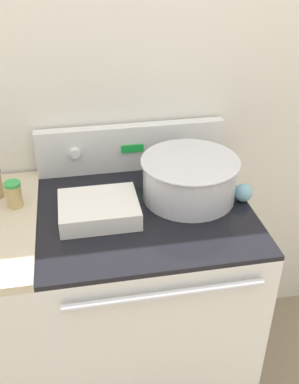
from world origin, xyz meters
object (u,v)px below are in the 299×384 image
(ladle, at_px, (242,192))
(spice_jar_green_cap, at_px, (14,194))
(casserole_dish, at_px, (99,208))
(mixing_bowl, at_px, (190,176))

(ladle, height_order, spice_jar_green_cap, spice_jar_green_cap)
(ladle, relative_size, spice_jar_green_cap, 2.62)
(casserole_dish, height_order, spice_jar_green_cap, spice_jar_green_cap)
(ladle, bearing_deg, spice_jar_green_cap, 174.13)
(mixing_bowl, distance_m, casserole_dish, 0.35)
(mixing_bowl, relative_size, ladle, 1.43)
(mixing_bowl, relative_size, casserole_dish, 1.32)
(mixing_bowl, bearing_deg, spice_jar_green_cap, 176.59)
(spice_jar_green_cap, bearing_deg, ladle, -5.87)
(mixing_bowl, distance_m, ladle, 0.21)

